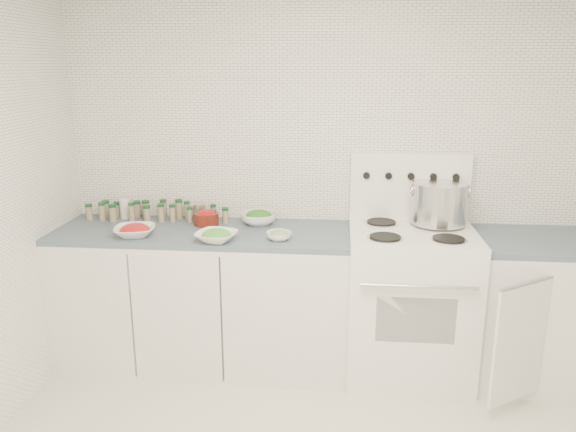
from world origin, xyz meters
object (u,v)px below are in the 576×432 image
at_px(stove, 409,297).
at_px(bowl_tomato, 135,231).
at_px(stock_pot, 439,201).
at_px(bowl_snowpea, 216,236).

xyz_separation_m(stove, bowl_tomato, (-1.68, -0.16, 0.44)).
relative_size(stove, stock_pot, 3.80).
bearing_deg(stove, bowl_tomato, -174.62).
relative_size(stove, bowl_snowpea, 4.74).
bearing_deg(stock_pot, bowl_tomato, -170.73).
distance_m(stove, stock_pot, 0.63).
height_order(stove, bowl_snowpea, stove).
xyz_separation_m(stove, bowl_snowpea, (-1.16, -0.22, 0.44)).
bearing_deg(stove, stock_pot, 40.56).
bearing_deg(bowl_snowpea, stock_pot, 15.10).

